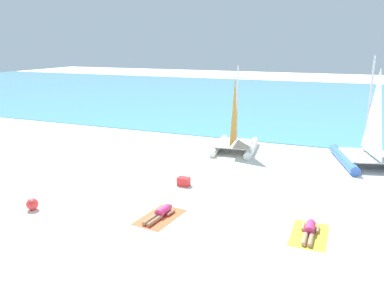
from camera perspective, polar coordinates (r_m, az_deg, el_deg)
ground_plane at (r=22.99m, az=4.65°, el=-0.01°), size 120.00×120.00×0.00m
ocean_water at (r=43.41m, az=13.31°, el=6.64°), size 120.00×40.00×0.05m
sailboat_blue at (r=20.70m, az=24.58°, el=-0.73°), size 3.60×4.61×5.29m
sailboat_white at (r=21.46m, az=6.36°, el=0.80°), size 2.67×3.81×4.67m
towel_left at (r=13.56m, az=-4.76°, el=-10.73°), size 1.31×2.02×0.01m
sunbather_left at (r=13.56m, az=-4.62°, el=-10.15°), size 0.59×1.57×0.30m
towel_right at (r=12.92m, az=16.95°, el=-12.73°), size 1.10×1.90×0.01m
sunbather_right at (r=12.93m, az=17.02°, el=-12.10°), size 0.54×1.56×0.30m
beach_ball at (r=15.13m, az=-22.57°, el=-8.23°), size 0.43×0.43×0.43m
cooler_box at (r=16.27m, az=-1.25°, el=-5.58°), size 0.50×0.36×0.36m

